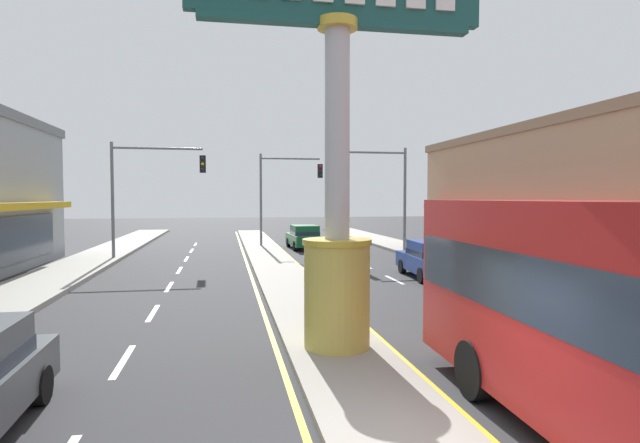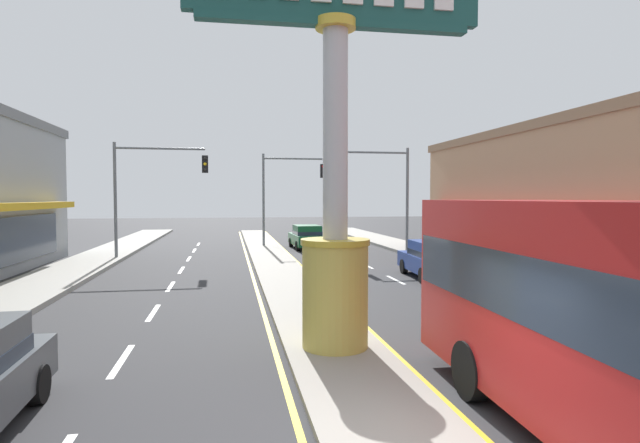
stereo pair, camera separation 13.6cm
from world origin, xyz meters
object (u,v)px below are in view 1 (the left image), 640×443
storefront_right (606,196)px  sedan_far_right_lane (431,259)px  traffic_light_left_side (147,180)px  traffic_light_median_far (283,184)px  traffic_light_right_side (376,181)px  sedan_mid_left_lane (304,237)px  district_sign (337,175)px

storefront_right → sedan_far_right_lane: storefront_right is taller
traffic_light_left_side → traffic_light_median_far: size_ratio=1.00×
sedan_far_right_lane → traffic_light_right_side: bearing=88.1°
traffic_light_left_side → sedan_far_right_lane: size_ratio=1.41×
traffic_light_left_side → traffic_light_right_side: 12.60m
storefront_right → sedan_mid_left_lane: (-12.92, 10.98, -2.60)m
district_sign → storefront_right: size_ratio=0.37×
traffic_light_right_side → traffic_light_left_side: bearing=-178.5°
sedan_far_right_lane → storefront_right: bearing=10.9°
traffic_light_left_side → sedan_far_right_lane: bearing=-34.5°
traffic_light_left_side → traffic_light_median_far: same height
traffic_light_left_side → traffic_light_median_far: 9.77m
traffic_light_right_side → sedan_mid_left_lane: 6.41m
traffic_light_left_side → storefront_right: bearing=-16.8°
storefront_right → sedan_mid_left_lane: bearing=139.7°
district_sign → traffic_light_right_side: 19.14m
storefront_right → traffic_light_median_far: (-14.09, 12.43, 0.81)m
district_sign → traffic_light_median_far: size_ratio=1.33×
storefront_right → traffic_light_median_far: size_ratio=3.60×
traffic_light_left_side → sedan_mid_left_lane: 10.60m
traffic_light_median_far → sedan_mid_left_lane: traffic_light_median_far is taller
traffic_light_right_side → sedan_far_right_lane: 9.45m
district_sign → traffic_light_left_side: bearing=109.5°
sedan_far_right_lane → sedan_mid_left_lane: (-3.29, 12.82, 0.00)m
district_sign → traffic_light_left_side: 18.83m
sedan_far_right_lane → sedan_mid_left_lane: 13.24m
storefront_right → traffic_light_median_far: bearing=138.6°
traffic_light_median_far → sedan_far_right_lane: 15.34m
sedan_mid_left_lane → traffic_light_median_far: bearing=128.9°
traffic_light_median_far → sedan_mid_left_lane: bearing=-51.1°
traffic_light_left_side → traffic_light_median_far: bearing=36.5°
traffic_light_left_side → sedan_far_right_lane: 15.34m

